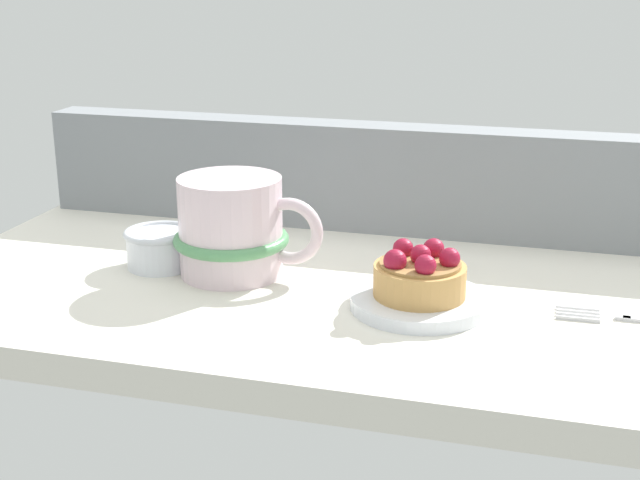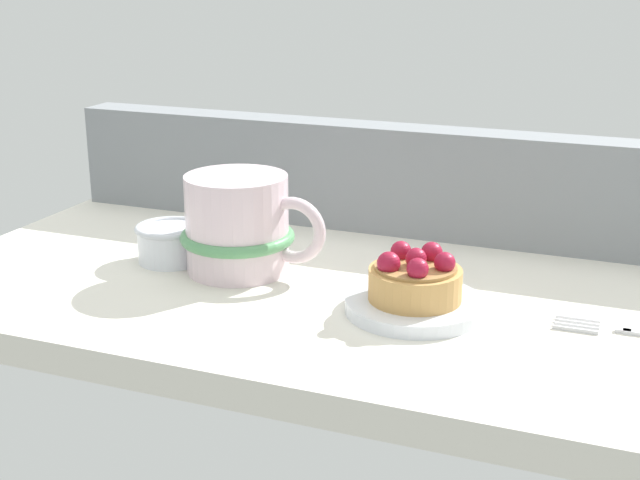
{
  "view_description": "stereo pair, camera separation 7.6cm",
  "coord_description": "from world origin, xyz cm",
  "px_view_note": "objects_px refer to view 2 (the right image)",
  "views": [
    {
      "loc": [
        14.17,
        -71.52,
        28.02
      ],
      "look_at": [
        -5.2,
        -2.07,
        4.68
      ],
      "focal_mm": 49.34,
      "sensor_mm": 36.0,
      "label": 1
    },
    {
      "loc": [
        21.34,
        -69.11,
        28.02
      ],
      "look_at": [
        -5.2,
        -2.07,
        4.68
      ],
      "focal_mm": 49.34,
      "sensor_mm": 36.0,
      "label": 2
    }
  ],
  "objects_px": {
    "dessert_plate": "(414,306)",
    "sugar_bowl": "(173,241)",
    "raspberry_tart": "(415,279)",
    "coffee_mug": "(238,227)"
  },
  "relations": [
    {
      "from": "dessert_plate",
      "to": "sugar_bowl",
      "type": "bearing_deg",
      "value": 170.84
    },
    {
      "from": "raspberry_tart",
      "to": "coffee_mug",
      "type": "relative_size",
      "value": 0.55
    },
    {
      "from": "dessert_plate",
      "to": "sugar_bowl",
      "type": "distance_m",
      "value": 0.26
    },
    {
      "from": "dessert_plate",
      "to": "coffee_mug",
      "type": "relative_size",
      "value": 0.82
    },
    {
      "from": "raspberry_tart",
      "to": "coffee_mug",
      "type": "height_order",
      "value": "coffee_mug"
    },
    {
      "from": "dessert_plate",
      "to": "raspberry_tart",
      "type": "height_order",
      "value": "raspberry_tart"
    },
    {
      "from": "raspberry_tart",
      "to": "sugar_bowl",
      "type": "xyz_separation_m",
      "value": [
        -0.25,
        0.04,
        -0.01
      ]
    },
    {
      "from": "coffee_mug",
      "to": "sugar_bowl",
      "type": "xyz_separation_m",
      "value": [
        -0.07,
        0.01,
        -0.02
      ]
    },
    {
      "from": "dessert_plate",
      "to": "sugar_bowl",
      "type": "xyz_separation_m",
      "value": [
        -0.25,
        0.04,
        0.01
      ]
    },
    {
      "from": "sugar_bowl",
      "to": "raspberry_tart",
      "type": "bearing_deg",
      "value": -9.18
    }
  ]
}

